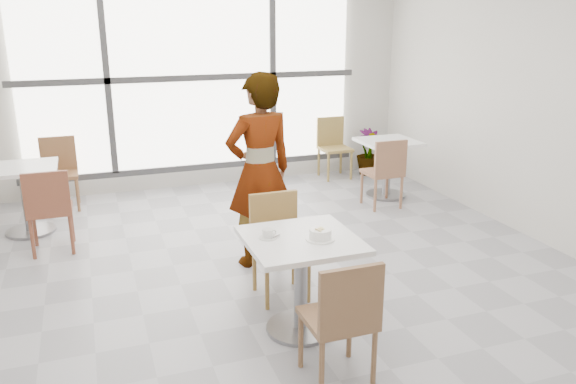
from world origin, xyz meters
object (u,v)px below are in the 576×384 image
object	(u,v)px
chair_near	(343,315)
bg_chair_right_near	(386,169)
bg_table_right	(387,160)
person	(260,171)
main_table	(301,266)
chair_far	(278,238)
bg_chair_right_far	(333,143)
oatmeal_bowl	(320,234)
plant_right	(369,152)
bg_chair_left_far	(59,168)
bg_chair_left_near	(49,206)
coffee_cup	(268,234)
bg_table_left	(25,190)

from	to	relation	value
chair_near	bg_chair_right_near	xyz separation A→B (m)	(1.99, 3.05, 0.00)
bg_table_right	person	bearing A→B (deg)	-146.00
main_table	chair_far	distance (m)	0.65
main_table	bg_chair_right_far	size ratio (longest dim) A/B	0.92
oatmeal_bowl	plant_right	xyz separation A→B (m)	(2.44, 3.91, -0.45)
chair_near	bg_chair_left_far	world-z (taller)	same
chair_near	chair_far	world-z (taller)	same
person	bg_chair_left_far	size ratio (longest dim) A/B	2.09
chair_near	bg_chair_right_near	bearing A→B (deg)	-123.11
bg_chair_right_far	chair_far	bearing A→B (deg)	-120.98
main_table	chair_near	bearing A→B (deg)	-89.23
person	bg_chair_left_near	size ratio (longest dim) A/B	2.09
main_table	plant_right	world-z (taller)	main_table
bg_chair_left_far	coffee_cup	bearing A→B (deg)	-67.37
bg_table_right	plant_right	bearing A→B (deg)	74.82
oatmeal_bowl	chair_near	bearing A→B (deg)	-99.56
coffee_cup	bg_table_right	distance (m)	3.68
bg_table_left	bg_table_right	size ratio (longest dim) A/B	1.00
oatmeal_bowl	bg_chair_left_far	xyz separation A→B (m)	(-1.87, 3.81, -0.29)
person	bg_table_right	world-z (taller)	person
coffee_cup	bg_chair_left_far	distance (m)	3.97
oatmeal_bowl	bg_table_left	distance (m)	3.72
chair_far	chair_near	bearing A→B (deg)	-91.19
bg_table_left	bg_chair_left_near	world-z (taller)	bg_chair_left_near
main_table	chair_far	bearing A→B (deg)	86.65
chair_near	bg_chair_right_near	world-z (taller)	same
bg_chair_left_far	chair_far	bearing A→B (deg)	-59.91
bg_table_left	bg_chair_left_near	size ratio (longest dim) A/B	0.86
bg_chair_left_far	plant_right	bearing A→B (deg)	1.24
person	plant_right	world-z (taller)	person
coffee_cup	bg_table_right	size ratio (longest dim) A/B	0.21
oatmeal_bowl	coffee_cup	world-z (taller)	oatmeal_bowl
person	bg_table_right	distance (m)	2.67
main_table	bg_chair_left_near	world-z (taller)	bg_chair_left_near
bg_chair_left_near	bg_chair_right_far	bearing A→B (deg)	-155.89
chair_near	bg_table_left	size ratio (longest dim) A/B	1.16
main_table	chair_near	distance (m)	0.72
bg_table_left	chair_far	bearing A→B (deg)	-46.98
chair_far	person	xyz separation A→B (m)	(0.04, 0.65, 0.41)
coffee_cup	person	distance (m)	1.26
bg_chair_right_near	bg_table_right	bearing A→B (deg)	-121.73
main_table	coffee_cup	size ratio (longest dim) A/B	5.03
oatmeal_bowl	plant_right	world-z (taller)	oatmeal_bowl
main_table	bg_table_left	bearing A→B (deg)	125.51
bg_table_right	bg_chair_left_near	xyz separation A→B (m)	(-4.08, -0.56, 0.01)
bg_chair_right_far	plant_right	distance (m)	0.58
chair_far	oatmeal_bowl	bearing A→B (deg)	-83.85
bg_chair_left_far	bg_chair_right_near	distance (m)	4.00
chair_far	bg_table_right	distance (m)	3.07
main_table	chair_far	size ratio (longest dim) A/B	0.92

